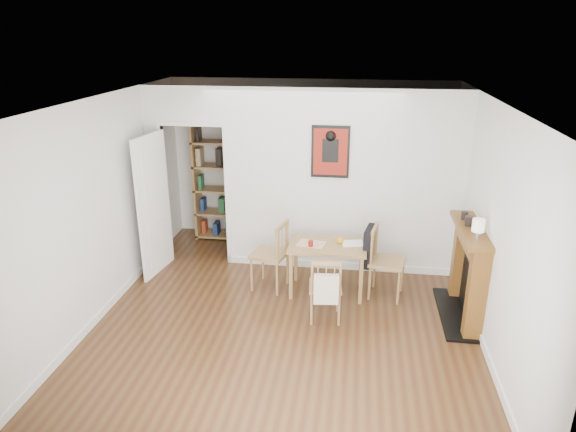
# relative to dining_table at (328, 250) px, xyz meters

# --- Properties ---
(ground) EXTENTS (5.20, 5.20, 0.00)m
(ground) POSITION_rel_dining_table_xyz_m (-0.44, -0.63, -0.60)
(ground) COLOR #4C3218
(ground) RESTS_ON ground
(room_shell) EXTENTS (5.20, 5.20, 5.20)m
(room_shell) POSITION_rel_dining_table_xyz_m (-0.34, 0.71, 0.70)
(room_shell) COLOR silver
(room_shell) RESTS_ON ground
(dining_table) EXTENTS (1.00, 0.64, 0.68)m
(dining_table) POSITION_rel_dining_table_xyz_m (0.00, 0.00, 0.00)
(dining_table) COLOR #997E47
(dining_table) RESTS_ON ground
(chair_left) EXTENTS (0.58, 0.58, 0.96)m
(chair_left) POSITION_rel_dining_table_xyz_m (-0.77, 0.02, -0.12)
(chair_left) COLOR #A3794C
(chair_left) RESTS_ON ground
(chair_right) EXTENTS (0.62, 0.56, 0.96)m
(chair_right) POSITION_rel_dining_table_xyz_m (0.76, 0.00, -0.11)
(chair_right) COLOR #A3794C
(chair_right) RESTS_ON ground
(chair_front) EXTENTS (0.46, 0.51, 0.84)m
(chair_front) POSITION_rel_dining_table_xyz_m (0.02, -0.69, -0.18)
(chair_front) COLOR #A3794C
(chair_front) RESTS_ON ground
(bookshelf) EXTENTS (0.88, 0.35, 2.09)m
(bookshelf) POSITION_rel_dining_table_xyz_m (-1.86, 1.68, 0.43)
(bookshelf) COLOR #997E47
(bookshelf) RESTS_ON ground
(fireplace) EXTENTS (0.45, 1.25, 1.16)m
(fireplace) POSITION_rel_dining_table_xyz_m (1.72, -0.38, 0.01)
(fireplace) COLOR brown
(fireplace) RESTS_ON ground
(red_glass) EXTENTS (0.06, 0.06, 0.08)m
(red_glass) POSITION_rel_dining_table_xyz_m (-0.21, -0.09, 0.12)
(red_glass) COLOR maroon
(red_glass) RESTS_ON dining_table
(orange_fruit) EXTENTS (0.08, 0.08, 0.08)m
(orange_fruit) POSITION_rel_dining_table_xyz_m (0.16, 0.06, 0.12)
(orange_fruit) COLOR orange
(orange_fruit) RESTS_ON dining_table
(placemat) EXTENTS (0.40, 0.33, 0.00)m
(placemat) POSITION_rel_dining_table_xyz_m (-0.21, -0.01, 0.08)
(placemat) COLOR beige
(placemat) RESTS_ON dining_table
(notebook) EXTENTS (0.32, 0.26, 0.01)m
(notebook) POSITION_rel_dining_table_xyz_m (0.32, 0.07, 0.09)
(notebook) COLOR white
(notebook) RESTS_ON dining_table
(mantel_lamp) EXTENTS (0.14, 0.14, 0.22)m
(mantel_lamp) POSITION_rel_dining_table_xyz_m (1.68, -0.70, 0.69)
(mantel_lamp) COLOR silver
(mantel_lamp) RESTS_ON fireplace
(ceramic_jar_a) EXTENTS (0.10, 0.10, 0.12)m
(ceramic_jar_a) POSITION_rel_dining_table_xyz_m (1.66, -0.32, 0.62)
(ceramic_jar_a) COLOR black
(ceramic_jar_a) RESTS_ON fireplace
(ceramic_jar_b) EXTENTS (0.08, 0.08, 0.10)m
(ceramic_jar_b) POSITION_rel_dining_table_xyz_m (1.64, -0.11, 0.61)
(ceramic_jar_b) COLOR black
(ceramic_jar_b) RESTS_ON fireplace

